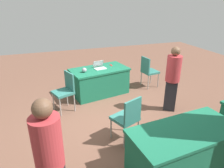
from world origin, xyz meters
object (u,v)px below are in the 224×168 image
person_attendee_browsing (173,76)px  scissors_red (111,65)px  yarn_ball (84,70)px  chair_tucked_right (128,116)px  chair_near_front (148,70)px  chair_tucked_left (65,89)px  laptop_silver (100,67)px  table_back_left (183,150)px  person_attendee_standing (49,156)px  table_foreground (100,81)px

person_attendee_browsing → scissors_red: (0.97, -1.70, -0.13)m
yarn_ball → chair_tucked_right: bearing=100.0°
chair_near_front → chair_tucked_left: size_ratio=0.99×
laptop_silver → scissors_red: bearing=-166.9°
table_back_left → person_attendee_browsing: size_ratio=1.13×
chair_near_front → person_attendee_standing: bearing=-50.6°
chair_tucked_left → table_foreground: bearing=-78.0°
table_back_left → person_attendee_standing: (2.01, 0.11, 0.55)m
table_foreground → person_attendee_standing: (1.55, 3.37, 0.55)m
table_back_left → person_attendee_browsing: (-0.93, -1.75, 0.51)m
chair_tucked_right → yarn_ball: (0.37, -2.12, 0.29)m
table_foreground → scissors_red: scissors_red is taller
chair_tucked_right → person_attendee_browsing: 1.71m
chair_near_front → chair_tucked_right: size_ratio=1.02×
laptop_silver → person_attendee_browsing: bearing=122.5°
table_back_left → chair_tucked_left: size_ratio=1.87×
person_attendee_browsing → yarn_ball: 2.30m
table_back_left → chair_tucked_right: bearing=-60.3°
chair_tucked_left → scissors_red: size_ratio=5.43×
table_foreground → chair_tucked_left: 1.26m
chair_tucked_right → scissors_red: 2.54m
chair_tucked_right → yarn_ball: 2.17m
laptop_silver → yarn_ball: laptop_silver is taller
chair_tucked_right → laptop_silver: (-0.12, -2.31, 0.26)m
person_attendee_browsing → yarn_ball: person_attendee_browsing is taller
table_foreground → laptop_silver: laptop_silver is taller
table_foreground → yarn_ball: yarn_ball is taller
yarn_ball → scissors_red: size_ratio=0.71×
chair_tucked_left → chair_tucked_right: chair_tucked_left is taller
person_attendee_standing → laptop_silver: bearing=43.1°
person_attendee_browsing → yarn_ball: bearing=0.7°
laptop_silver → scissors_red: size_ratio=2.00×
table_foreground → chair_tucked_right: chair_tucked_right is taller
yarn_ball → scissors_red: yarn_ball is taller
table_foreground → person_attendee_browsing: size_ratio=1.07×
yarn_ball → table_foreground: bearing=-160.8°
chair_tucked_right → person_attendee_browsing: person_attendee_browsing is taller
laptop_silver → yarn_ball: bearing=12.1°
chair_tucked_left → laptop_silver: 1.30m
yarn_ball → person_attendee_standing: bearing=71.3°
chair_tucked_right → yarn_ball: bearing=78.1°
scissors_red → yarn_ball: bearing=-66.6°
person_attendee_standing → laptop_silver: size_ratio=4.68×
chair_near_front → person_attendee_standing: 4.59m
person_attendee_browsing → laptop_silver: (1.37, -1.53, -0.09)m
chair_tucked_left → person_attendee_browsing: (-2.45, 0.84, 0.33)m
chair_tucked_right → person_attendee_standing: (1.46, 1.09, 0.40)m
table_back_left → chair_near_front: bearing=-108.9°
chair_near_front → person_attendee_browsing: person_attendee_browsing is taller
chair_near_front → person_attendee_browsing: size_ratio=0.60×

